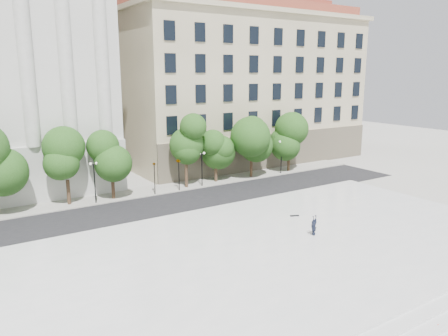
{
  "coord_description": "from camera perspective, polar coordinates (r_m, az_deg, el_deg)",
  "views": [
    {
      "loc": [
        -18.94,
        -20.76,
        13.23
      ],
      "look_at": [
        1.04,
        10.0,
        5.19
      ],
      "focal_mm": 35.0,
      "sensor_mm": 36.0,
      "label": 1
    }
  ],
  "objects": [
    {
      "name": "ground",
      "position": [
        31.06,
        8.69,
        -13.0
      ],
      "size": [
        160.0,
        160.0,
        0.0
      ],
      "primitive_type": "plane",
      "color": "#B6B4AC",
      "rests_on": "ground"
    },
    {
      "name": "traffic_light_west",
      "position": [
        47.99,
        -9.13,
        0.7
      ],
      "size": [
        0.94,
        1.67,
        4.17
      ],
      "color": "black",
      "rests_on": "ground"
    },
    {
      "name": "street_trees",
      "position": [
        48.75,
        -10.0,
        2.32
      ],
      "size": [
        45.54,
        5.37,
        7.43
      ],
      "color": "#382619",
      "rests_on": "ground"
    },
    {
      "name": "lamp_posts",
      "position": [
        48.56,
        -8.82,
        -0.0
      ],
      "size": [
        36.6,
        0.28,
        4.52
      ],
      "color": "black",
      "rests_on": "ground"
    },
    {
      "name": "person_lying",
      "position": [
        36.12,
        11.63,
        -8.25
      ],
      "size": [
        0.66,
        1.66,
        0.45
      ],
      "primitive_type": "imported",
      "rotation": [
        -1.54,
        0.0,
        0.04
      ],
      "color": "black",
      "rests_on": "plaza"
    },
    {
      "name": "plaza_steps",
      "position": [
        25.91,
        22.63,
        -19.08
      ],
      "size": [
        44.0,
        3.0,
        0.3
      ],
      "color": "silver",
      "rests_on": "ground"
    },
    {
      "name": "traffic_light_east",
      "position": [
        49.22,
        -5.95,
        1.22
      ],
      "size": [
        0.83,
        1.99,
        4.28
      ],
      "color": "black",
      "rests_on": "ground"
    },
    {
      "name": "building_east",
      "position": [
        71.29,
        0.13,
        10.68
      ],
      "size": [
        36.0,
        26.15,
        23.0
      ],
      "color": "beige",
      "rests_on": "ground"
    },
    {
      "name": "street",
      "position": [
        45.12,
        -6.68,
        -4.76
      ],
      "size": [
        60.0,
        8.0,
        0.02
      ],
      "primitive_type": "cube",
      "color": "black",
      "rests_on": "ground"
    },
    {
      "name": "far_sidewalk",
      "position": [
        50.36,
        -9.73,
        -2.98
      ],
      "size": [
        60.0,
        4.0,
        0.12
      ],
      "primitive_type": "cube",
      "color": "#B1ADA3",
      "rests_on": "ground"
    },
    {
      "name": "plaza",
      "position": [
        33.05,
        5.2,
        -10.86
      ],
      "size": [
        44.0,
        22.0,
        0.45
      ],
      "primitive_type": "cube",
      "color": "silver",
      "rests_on": "ground"
    },
    {
      "name": "skateboard",
      "position": [
        40.44,
        9.21,
        -6.17
      ],
      "size": [
        0.82,
        0.52,
        0.08
      ],
      "primitive_type": "cube",
      "rotation": [
        0.0,
        0.0,
        -0.43
      ],
      "color": "black",
      "rests_on": "plaza"
    }
  ]
}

